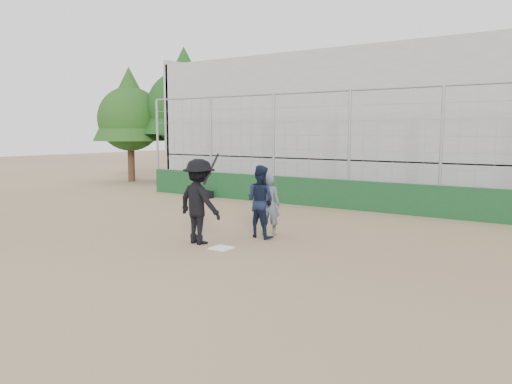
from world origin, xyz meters
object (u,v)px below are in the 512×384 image
Objects in this scene: catcher_crouched at (260,213)px; umpire at (269,208)px; equipment_bag at (205,194)px; batter_at_plate at (199,201)px.

umpire reaches higher than catcher_crouched.
equipment_bag is at bearing -58.26° from umpire.
catcher_crouched is 0.38m from umpire.
catcher_crouched is 7.85m from equipment_bag.
umpire is at bearing 86.84° from catcher_crouched.
umpire is 7.64m from equipment_bag.
batter_at_plate reaches higher than equipment_bag.
catcher_crouched is 1.75× the size of equipment_bag.
equipment_bag is (-5.17, 6.40, -0.86)m from batter_at_plate.
catcher_crouched is at bearing 58.71° from batter_at_plate.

